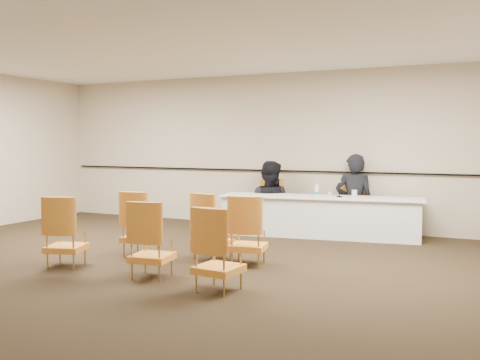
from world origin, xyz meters
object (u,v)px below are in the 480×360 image
panelist_main_chair (354,207)px  aud_chair_back_mid (152,239)px  aud_chair_front_mid (212,226)px  water_bottle (317,190)px  microphone (340,189)px  panelist_second_chair (269,204)px  aud_chair_front_left (141,223)px  panel_table (319,216)px  drinking_glass (330,195)px  panelist_second (269,209)px  aud_chair_front_right (248,230)px  aud_chair_back_right (219,249)px  aud_chair_back_left (66,231)px  panelist_main (354,205)px  coffee_cup (354,194)px

panelist_main_chair → aud_chair_back_mid: size_ratio=1.00×
aud_chair_front_mid → water_bottle: bearing=85.6°
microphone → aud_chair_back_mid: 3.92m
panelist_main_chair → panelist_second_chair: bearing=180.0°
microphone → aud_chair_front_left: 3.50m
panel_table → drinking_glass: drinking_glass is taller
panelist_main_chair → microphone: (-0.12, -0.61, 0.38)m
panelist_second → panelist_second_chair: panelist_second is taller
panelist_main_chair → aud_chair_front_right: 3.24m
panelist_main_chair → aud_chair_front_left: 4.03m
panelist_main_chair → aud_chair_back_right: bearing=-104.1°
panelist_second_chair → aud_chair_front_right: 3.07m
aud_chair_front_right → aud_chair_back_right: same height
panelist_second_chair → aud_chair_back_mid: bearing=-96.7°
panelist_main_chair → aud_chair_back_left: (-2.88, -4.25, 0.00)m
aud_chair_front_right → panelist_main: bearing=66.9°
microphone → drinking_glass: size_ratio=2.99×
drinking_glass → aud_chair_front_right: size_ratio=0.11×
panelist_main_chair → drinking_glass: size_ratio=9.50×
aud_chair_back_mid → panelist_main: bearing=61.8°
panelist_second_chair → aud_chair_back_left: (-1.29, -4.03, 0.00)m
microphone → aud_chair_front_left: bearing=-146.5°
panel_table → aud_chair_front_mid: bearing=-116.7°
panelist_main → aud_chair_back_left: (-2.88, -4.25, -0.04)m
panel_table → water_bottle: size_ratio=14.67×
panelist_second_chair → aud_chair_front_left: bearing=-112.6°
water_bottle → drinking_glass: 0.25m
panelist_main → panelist_main_chair: (0.00, 0.00, -0.04)m
panelist_main_chair → aud_chair_back_right: (-0.49, -4.45, 0.00)m
panelist_second → water_bottle: 1.27m
aud_chair_back_left → panel_table: bearing=38.6°
aud_chair_back_left → aud_chair_back_right: same height
panelist_second_chair → aud_chair_front_left: (-0.80, -3.03, 0.00)m
coffee_cup → aud_chair_front_left: 3.63m
panelist_second → panelist_main_chair: bearing=-173.8°
panelist_second → microphone: bearing=163.4°
drinking_glass → coffee_cup: bearing=5.7°
panelist_second_chair → panelist_second: bearing=0.0°
water_bottle → aud_chair_front_left: aud_chair_front_left is taller
coffee_cup → aud_chair_back_right: bearing=-99.6°
aud_chair_back_left → aud_chair_back_mid: (1.37, -0.01, 0.00)m
panel_table → water_bottle: water_bottle is taller
drinking_glass → aud_chair_front_right: aud_chair_front_right is taller
aud_chair_back_mid → panel_table: bearing=65.5°
panelist_second → aud_chair_back_mid: (0.08, -4.04, 0.10)m
aud_chair_front_left → aud_chair_back_mid: 1.34m
aud_chair_front_mid → aud_chair_front_left: bearing=-155.3°
panelist_main → aud_chair_front_right: (-0.70, -3.16, -0.04)m
microphone → aud_chair_front_right: 2.64m
aud_chair_front_mid → aud_chair_back_left: same height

